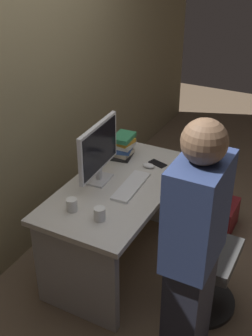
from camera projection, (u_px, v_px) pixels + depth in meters
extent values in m
plane|color=brown|center=(121.00, 259.00, 3.49)|extent=(9.00, 9.00, 0.00)
cube|color=#8C7F5B|center=(22.00, 66.00, 3.08)|extent=(6.40, 0.10, 3.00)
cube|color=beige|center=(120.00, 186.00, 3.15)|extent=(1.38, 0.71, 0.04)
cube|color=#B2B2B7|center=(76.00, 277.00, 2.84)|extent=(0.06, 0.63, 0.68)
cube|color=#B2B2B7|center=(154.00, 188.00, 3.81)|extent=(0.06, 0.63, 0.68)
cylinder|color=black|center=(198.00, 300.00, 3.09)|extent=(0.52, 0.52, 0.03)
cylinder|color=black|center=(201.00, 278.00, 2.99)|extent=(0.05, 0.05, 0.39)
cube|color=#3F3F3F|center=(204.00, 252.00, 2.88)|extent=(0.44, 0.44, 0.08)
cube|color=#3F3F3F|center=(180.00, 213.00, 2.82)|extent=(0.40, 0.06, 0.44)
cube|color=#262838|center=(187.00, 314.00, 2.46)|extent=(0.34, 0.20, 0.85)
cube|color=navy|center=(197.00, 212.00, 2.11)|extent=(0.40, 0.24, 0.58)
sphere|color=brown|center=(204.00, 142.00, 1.92)|extent=(0.22, 0.22, 0.22)
cube|color=silver|center=(99.00, 179.00, 3.18)|extent=(0.21, 0.15, 0.02)
cube|color=silver|center=(99.00, 174.00, 3.16)|extent=(0.04, 0.03, 0.08)
cube|color=silver|center=(98.00, 147.00, 3.05)|extent=(0.54, 0.06, 0.36)
cube|color=black|center=(100.00, 148.00, 3.04)|extent=(0.50, 0.04, 0.32)
cube|color=white|center=(131.00, 186.00, 3.10)|extent=(0.44, 0.15, 0.02)
ellipsoid|color=white|center=(149.00, 166.00, 3.35)|extent=(0.06, 0.10, 0.03)
cylinder|color=white|center=(100.00, 214.00, 2.74)|extent=(0.07, 0.07, 0.09)
cylinder|color=white|center=(72.00, 205.00, 2.83)|extent=(0.07, 0.07, 0.09)
cube|color=black|center=(122.00, 156.00, 3.51)|extent=(0.22, 0.18, 0.02)
cube|color=beige|center=(124.00, 153.00, 3.50)|extent=(0.17, 0.12, 0.04)
cube|color=#3359A5|center=(123.00, 149.00, 3.48)|extent=(0.19, 0.17, 0.04)
cube|color=white|center=(125.00, 145.00, 3.46)|extent=(0.17, 0.13, 0.03)
cube|color=gold|center=(123.00, 141.00, 3.45)|extent=(0.18, 0.18, 0.03)
cube|color=#338C59|center=(123.00, 137.00, 3.43)|extent=(0.21, 0.16, 0.04)
cube|color=black|center=(158.00, 164.00, 3.41)|extent=(0.11, 0.16, 0.01)
cube|color=maroon|center=(227.00, 217.00, 3.78)|extent=(0.34, 0.14, 0.26)
torus|color=maroon|center=(229.00, 202.00, 3.70)|extent=(0.18, 0.02, 0.18)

